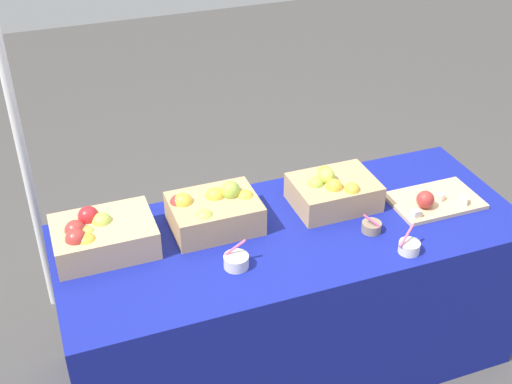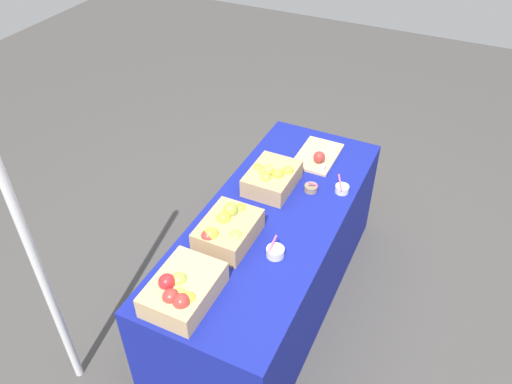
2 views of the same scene
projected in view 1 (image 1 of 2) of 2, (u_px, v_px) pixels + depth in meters
ground_plane at (288, 358)px, 3.12m from camera, size 10.00×10.00×0.00m
table at (290, 298)px, 2.92m from camera, size 1.90×0.76×0.74m
apple_crate_left at (101, 236)px, 2.56m from camera, size 0.38×0.28×0.17m
apple_crate_middle at (213, 211)px, 2.69m from camera, size 0.35×0.27×0.18m
apple_crate_right at (333, 191)px, 2.83m from camera, size 0.35×0.26×0.17m
cutting_board_front at (433, 201)px, 2.85m from camera, size 0.38×0.25×0.09m
sample_bowl_near at (371, 227)px, 2.69m from camera, size 0.08×0.08×0.09m
sample_bowl_mid at (236, 261)px, 2.50m from camera, size 0.09×0.09×0.11m
sample_bowl_far at (409, 247)px, 2.58m from camera, size 0.10×0.09×0.10m
tent_pole at (16, 126)px, 2.89m from camera, size 0.04×0.04×2.03m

